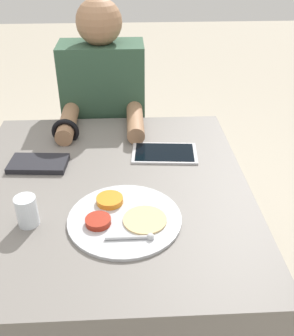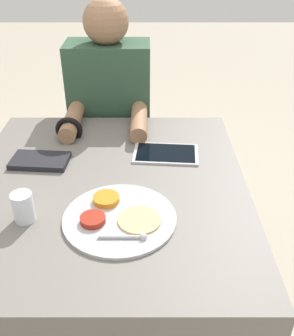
{
  "view_description": "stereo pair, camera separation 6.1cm",
  "coord_description": "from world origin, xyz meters",
  "px_view_note": "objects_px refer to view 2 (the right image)",
  "views": [
    {
      "loc": [
        0.08,
        -1.08,
        1.5
      ],
      "look_at": [
        0.13,
        0.01,
        0.81
      ],
      "focal_mm": 42.0,
      "sensor_mm": 36.0,
      "label": 1
    },
    {
      "loc": [
        0.14,
        -1.09,
        1.5
      ],
      "look_at": [
        0.13,
        0.01,
        0.81
      ],
      "focal_mm": 42.0,
      "sensor_mm": 36.0,
      "label": 2
    }
  ],
  "objects_px": {
    "red_notebook": "(42,161)",
    "tablet_device": "(167,154)",
    "person_diner": "(113,138)",
    "drinking_glass": "(25,207)",
    "thali_tray": "(120,217)"
  },
  "relations": [
    {
      "from": "thali_tray",
      "to": "drinking_glass",
      "type": "bearing_deg",
      "value": -179.44
    },
    {
      "from": "person_diner",
      "to": "thali_tray",
      "type": "bearing_deg",
      "value": -83.78
    },
    {
      "from": "red_notebook",
      "to": "tablet_device",
      "type": "relative_size",
      "value": 0.84
    },
    {
      "from": "red_notebook",
      "to": "drinking_glass",
      "type": "bearing_deg",
      "value": -84.64
    },
    {
      "from": "red_notebook",
      "to": "person_diner",
      "type": "bearing_deg",
      "value": 66.91
    },
    {
      "from": "red_notebook",
      "to": "thali_tray",
      "type": "bearing_deg",
      "value": -46.2
    },
    {
      "from": "red_notebook",
      "to": "drinking_glass",
      "type": "distance_m",
      "value": 0.32
    },
    {
      "from": "red_notebook",
      "to": "drinking_glass",
      "type": "xyz_separation_m",
      "value": [
        0.03,
        -0.32,
        0.04
      ]
    },
    {
      "from": "person_diner",
      "to": "red_notebook",
      "type": "bearing_deg",
      "value": -113.09
    },
    {
      "from": "red_notebook",
      "to": "person_diner",
      "type": "xyz_separation_m",
      "value": [
        0.21,
        0.5,
        -0.17
      ]
    },
    {
      "from": "thali_tray",
      "to": "person_diner",
      "type": "distance_m",
      "value": 0.84
    },
    {
      "from": "person_diner",
      "to": "drinking_glass",
      "type": "xyz_separation_m",
      "value": [
        -0.18,
        -0.82,
        0.21
      ]
    },
    {
      "from": "red_notebook",
      "to": "tablet_device",
      "type": "distance_m",
      "value": 0.46
    },
    {
      "from": "thali_tray",
      "to": "person_diner",
      "type": "xyz_separation_m",
      "value": [
        -0.09,
        0.82,
        -0.17
      ]
    },
    {
      "from": "thali_tray",
      "to": "tablet_device",
      "type": "bearing_deg",
      "value": 67.55
    }
  ]
}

